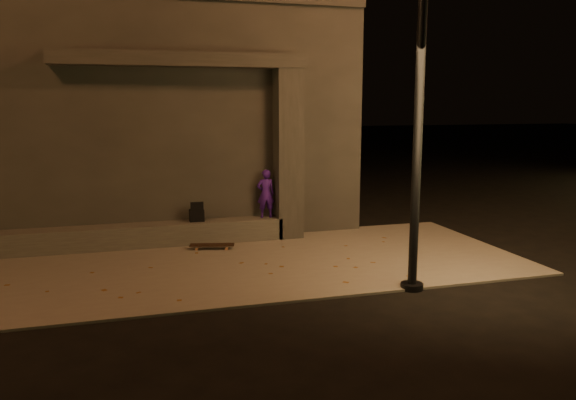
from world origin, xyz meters
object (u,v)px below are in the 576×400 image
object	(u,v)px
skateboarder	(266,194)
skateboard	(212,245)
backpack	(197,214)
street_lamp_0	(422,34)
column	(288,154)

from	to	relation	value
skateboarder	skateboard	xyz separation A→B (m)	(-1.28, -0.65, -0.89)
skateboarder	backpack	size ratio (longest dim) A/B	2.45
street_lamp_0	column	bearing A→B (deg)	103.58
skateboard	street_lamp_0	world-z (taller)	street_lamp_0
column	backpack	size ratio (longest dim) A/B	8.45
column	street_lamp_0	world-z (taller)	street_lamp_0
skateboarder	skateboard	bearing A→B (deg)	29.72
backpack	skateboard	distance (m)	0.86
column	skateboard	bearing A→B (deg)	-159.89
street_lamp_0	skateboard	bearing A→B (deg)	130.07
backpack	skateboard	xyz separation A→B (m)	(0.21, -0.65, -0.52)
skateboarder	backpack	xyz separation A→B (m)	(-1.49, 0.00, -0.38)
skateboard	street_lamp_0	size ratio (longest dim) A/B	0.13
backpack	street_lamp_0	world-z (taller)	street_lamp_0
column	skateboarder	xyz separation A→B (m)	(-0.50, 0.00, -0.83)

